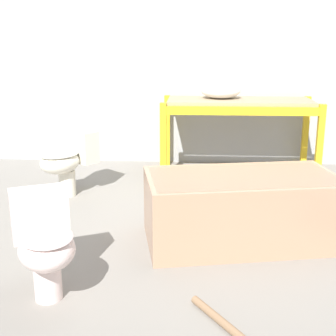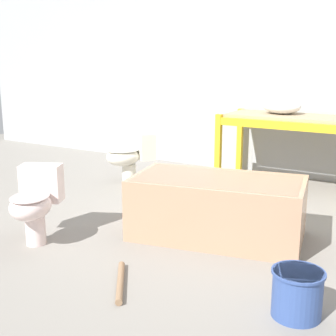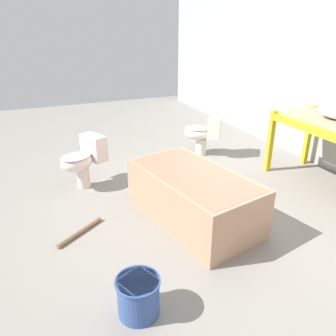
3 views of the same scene
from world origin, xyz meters
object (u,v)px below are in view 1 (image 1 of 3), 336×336
object	(u,v)px
bathtub_main	(242,204)
toilet_far	(68,159)
sink_basin	(221,90)
toilet_near	(44,240)

from	to	relation	value
bathtub_main	toilet_far	bearing A→B (deg)	136.89
sink_basin	toilet_near	bearing A→B (deg)	-111.93
bathtub_main	toilet_far	size ratio (longest dim) A/B	2.40
bathtub_main	toilet_near	size ratio (longest dim) A/B	2.38
bathtub_main	toilet_near	bearing A→B (deg)	-155.21
sink_basin	toilet_near	size ratio (longest dim) A/B	0.68
sink_basin	bathtub_main	world-z (taller)	sink_basin
sink_basin	bathtub_main	bearing A→B (deg)	-87.47
toilet_near	bathtub_main	bearing A→B (deg)	10.54
sink_basin	toilet_near	xyz separation A→B (m)	(-1.19, -2.97, -0.60)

